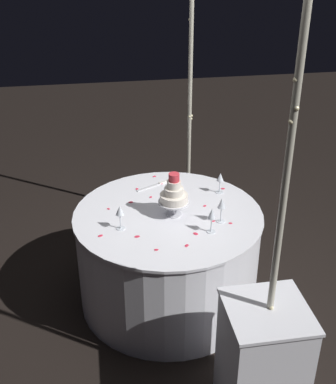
% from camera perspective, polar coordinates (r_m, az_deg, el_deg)
% --- Properties ---
extents(ground_plane, '(12.00, 12.00, 0.00)m').
position_cam_1_polar(ground_plane, '(4.04, 0.00, -11.71)').
color(ground_plane, black).
extents(decorative_arch, '(2.23, 0.06, 2.49)m').
position_cam_1_polar(decorative_arch, '(3.32, 6.43, 11.03)').
color(decorative_arch, '#B7B29E').
rests_on(decorative_arch, ground).
extents(main_table, '(1.35, 1.35, 0.76)m').
position_cam_1_polar(main_table, '(3.81, 0.00, -7.34)').
color(main_table, white).
rests_on(main_table, ground).
extents(side_table, '(0.44, 0.44, 0.78)m').
position_cam_1_polar(side_table, '(3.06, 10.48, -18.34)').
color(side_table, white).
rests_on(side_table, ground).
extents(tiered_cake, '(0.22, 0.22, 0.32)m').
position_cam_1_polar(tiered_cake, '(3.51, 0.67, -0.28)').
color(tiered_cake, silver).
rests_on(tiered_cake, main_table).
extents(wine_glass_0, '(0.06, 0.06, 0.16)m').
position_cam_1_polar(wine_glass_0, '(3.84, 5.88, 1.53)').
color(wine_glass_0, silver).
rests_on(wine_glass_0, main_table).
extents(wine_glass_1, '(0.06, 0.06, 0.18)m').
position_cam_1_polar(wine_glass_1, '(3.34, 4.94, -2.58)').
color(wine_glass_1, silver).
rests_on(wine_glass_1, main_table).
extents(wine_glass_2, '(0.06, 0.06, 0.18)m').
position_cam_1_polar(wine_glass_2, '(3.38, -5.42, -2.22)').
color(wine_glass_2, silver).
rests_on(wine_glass_2, main_table).
extents(wine_glass_3, '(0.06, 0.06, 0.18)m').
position_cam_1_polar(wine_glass_3, '(3.46, 6.04, -1.39)').
color(wine_glass_3, silver).
rests_on(wine_glass_3, main_table).
extents(cake_knife, '(0.15, 0.27, 0.01)m').
position_cam_1_polar(cake_knife, '(3.97, -1.47, 0.79)').
color(cake_knife, silver).
rests_on(cake_knife, main_table).
extents(rose_petal_0, '(0.04, 0.03, 0.00)m').
position_cam_1_polar(rose_petal_0, '(3.93, -3.49, 0.34)').
color(rose_petal_0, '#E02D47').
rests_on(rose_petal_0, main_table).
extents(rose_petal_1, '(0.04, 0.04, 0.00)m').
position_cam_1_polar(rose_petal_1, '(3.26, 2.11, -6.03)').
color(rose_petal_1, '#E02D47').
rests_on(rose_petal_1, main_table).
extents(rose_petal_2, '(0.03, 0.03, 0.00)m').
position_cam_1_polar(rose_petal_2, '(3.51, 7.03, -3.50)').
color(rose_petal_2, '#E02D47').
rests_on(rose_petal_2, main_table).
extents(rose_petal_3, '(0.03, 0.03, 0.00)m').
position_cam_1_polar(rose_petal_3, '(3.68, -6.70, -1.89)').
color(rose_petal_3, '#E02D47').
rests_on(rose_petal_3, main_table).
extents(rose_petal_4, '(0.02, 0.03, 0.00)m').
position_cam_1_polar(rose_petal_4, '(3.22, -1.32, -6.50)').
color(rose_petal_4, '#E02D47').
rests_on(rose_petal_4, main_table).
extents(rose_petal_5, '(0.05, 0.04, 0.00)m').
position_cam_1_polar(rose_petal_5, '(3.38, 3.12, -4.69)').
color(rose_petal_5, '#E02D47').
rests_on(rose_petal_5, main_table).
extents(rose_petal_6, '(0.04, 0.03, 0.00)m').
position_cam_1_polar(rose_petal_6, '(4.01, -0.78, 0.99)').
color(rose_petal_6, '#E02D47').
rests_on(rose_petal_6, main_table).
extents(rose_petal_7, '(0.03, 0.03, 0.00)m').
position_cam_1_polar(rose_petal_7, '(3.70, 4.14, -1.56)').
color(rose_petal_7, '#E02D47').
rests_on(rose_petal_7, main_table).
extents(rose_petal_8, '(0.03, 0.04, 0.00)m').
position_cam_1_polar(rose_petal_8, '(3.75, -4.20, -1.14)').
color(rose_petal_8, '#E02D47').
rests_on(rose_petal_8, main_table).
extents(rose_petal_9, '(0.04, 0.04, 0.00)m').
position_cam_1_polar(rose_petal_9, '(3.38, -7.60, -4.88)').
color(rose_petal_9, '#E02D47').
rests_on(rose_petal_9, main_table).
extents(rose_petal_10, '(0.02, 0.03, 0.00)m').
position_cam_1_polar(rose_petal_10, '(3.52, 5.09, -3.26)').
color(rose_petal_10, '#E02D47').
rests_on(rose_petal_10, main_table).
extents(rose_petal_11, '(0.03, 0.04, 0.00)m').
position_cam_1_polar(rose_petal_11, '(3.35, -3.49, -5.01)').
color(rose_petal_11, '#E02D47').
rests_on(rose_petal_11, main_table).
extents(rose_petal_12, '(0.03, 0.04, 0.00)m').
position_cam_1_polar(rose_petal_12, '(3.95, 6.18, 0.38)').
color(rose_petal_12, '#E02D47').
rests_on(rose_petal_12, main_table).
extents(rose_petal_13, '(0.03, 0.04, 0.00)m').
position_cam_1_polar(rose_petal_13, '(4.11, -1.53, 1.76)').
color(rose_petal_13, '#E02D47').
rests_on(rose_petal_13, main_table).
extents(rose_petal_14, '(0.03, 0.04, 0.00)m').
position_cam_1_polar(rose_petal_14, '(3.79, 1.74, -0.68)').
color(rose_petal_14, '#E02D47').
rests_on(rose_petal_14, main_table).
extents(rose_petal_15, '(0.03, 0.03, 0.00)m').
position_cam_1_polar(rose_petal_15, '(3.81, -1.95, -0.57)').
color(rose_petal_15, '#E02D47').
rests_on(rose_petal_15, main_table).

